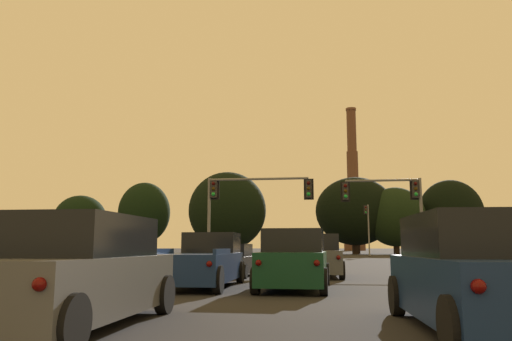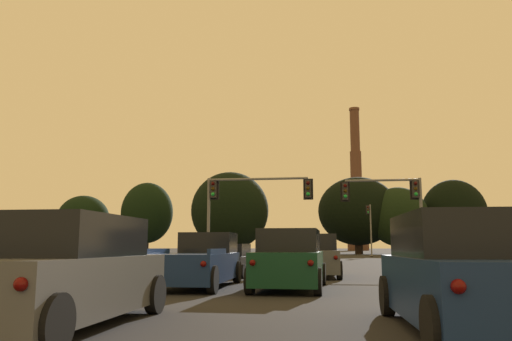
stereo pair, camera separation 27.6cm
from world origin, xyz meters
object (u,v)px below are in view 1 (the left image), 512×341
(suv_left_lane_third, at_px, (76,273))
(suv_center_lane_second, at_px, (295,260))
(suv_right_lane_third, at_px, (477,274))
(traffic_light_overhead_left, at_px, (245,198))
(smokestack, at_px, (353,193))
(suv_center_lane_front, at_px, (317,256))
(traffic_light_far_right, at_px, (367,223))
(hatchback_left_lane_front, at_px, (233,261))
(traffic_light_overhead_right, at_px, (393,200))
(pickup_truck_left_lane_second, at_px, (203,262))

(suv_left_lane_third, height_order, suv_center_lane_second, same)
(suv_right_lane_third, bearing_deg, traffic_light_overhead_left, 106.74)
(smokestack, bearing_deg, suv_right_lane_third, -92.69)
(suv_center_lane_front, height_order, suv_center_lane_second, same)
(suv_center_lane_front, bearing_deg, traffic_light_far_right, 80.18)
(suv_right_lane_third, bearing_deg, suv_left_lane_third, -178.30)
(hatchback_left_lane_front, height_order, traffic_light_overhead_left, traffic_light_overhead_left)
(suv_right_lane_third, height_order, traffic_light_far_right, traffic_light_far_right)
(suv_center_lane_second, relative_size, traffic_light_overhead_right, 0.91)
(pickup_truck_left_lane_second, bearing_deg, suv_left_lane_third, -92.00)
(smokestack, bearing_deg, traffic_light_overhead_left, -96.27)
(hatchback_left_lane_front, relative_size, traffic_light_overhead_right, 0.77)
(suv_left_lane_third, xyz_separation_m, traffic_light_overhead_left, (-0.52, 21.26, 3.28))
(suv_left_lane_third, xyz_separation_m, smokestack, (13.44, 148.27, 16.66))
(suv_left_lane_third, height_order, pickup_truck_left_lane_second, suv_left_lane_third)
(traffic_light_far_right, bearing_deg, suv_right_lane_third, -93.20)
(hatchback_left_lane_front, height_order, traffic_light_far_right, traffic_light_far_right)
(suv_center_lane_front, relative_size, traffic_light_overhead_left, 0.77)
(smokestack, bearing_deg, suv_center_lane_front, -94.13)
(pickup_truck_left_lane_second, bearing_deg, traffic_light_overhead_left, 91.38)
(suv_center_lane_front, relative_size, traffic_light_far_right, 0.75)
(suv_center_lane_second, distance_m, smokestack, 141.67)
(pickup_truck_left_lane_second, bearing_deg, smokestack, 83.17)
(suv_right_lane_third, xyz_separation_m, pickup_truck_left_lane_second, (-6.40, 8.17, -0.09))
(suv_left_lane_third, xyz_separation_m, suv_right_lane_third, (6.50, 0.40, 0.00))
(suv_right_lane_third, distance_m, pickup_truck_left_lane_second, 10.38)
(suv_right_lane_third, bearing_deg, smokestack, 85.46)
(suv_center_lane_second, bearing_deg, traffic_light_overhead_left, 106.76)
(traffic_light_overhead_right, relative_size, smokestack, 0.12)
(traffic_light_overhead_right, xyz_separation_m, traffic_light_overhead_left, (-8.83, -1.59, 0.06))
(pickup_truck_left_lane_second, distance_m, hatchback_left_lane_front, 5.74)
(suv_center_lane_second, distance_m, traffic_light_overhead_right, 16.07)
(suv_left_lane_third, xyz_separation_m, pickup_truck_left_lane_second, (0.09, 8.58, -0.09))
(hatchback_left_lane_front, distance_m, traffic_light_overhead_left, 7.80)
(hatchback_left_lane_front, bearing_deg, pickup_truck_left_lane_second, -86.77)
(pickup_truck_left_lane_second, distance_m, smokestack, 141.33)
(suv_center_lane_second, height_order, pickup_truck_left_lane_second, suv_center_lane_second)
(suv_right_lane_third, height_order, traffic_light_overhead_right, traffic_light_overhead_right)
(suv_left_lane_third, xyz_separation_m, traffic_light_far_right, (9.69, 57.40, 3.43))
(suv_left_lane_third, distance_m, pickup_truck_left_lane_second, 8.58)
(suv_left_lane_third, distance_m, hatchback_left_lane_front, 14.32)
(hatchback_left_lane_front, relative_size, traffic_light_overhead_left, 0.65)
(suv_center_lane_second, bearing_deg, pickup_truck_left_lane_second, 169.99)
(suv_center_lane_second, bearing_deg, hatchback_left_lane_front, 117.49)
(suv_left_lane_third, relative_size, suv_right_lane_third, 0.99)
(traffic_light_overhead_right, distance_m, smokestack, 126.24)
(traffic_light_overhead_left, distance_m, smokestack, 128.48)
(pickup_truck_left_lane_second, xyz_separation_m, hatchback_left_lane_front, (-0.05, 5.74, -0.14))
(pickup_truck_left_lane_second, height_order, hatchback_left_lane_front, pickup_truck_left_lane_second)
(suv_right_lane_third, distance_m, smokestack, 148.97)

